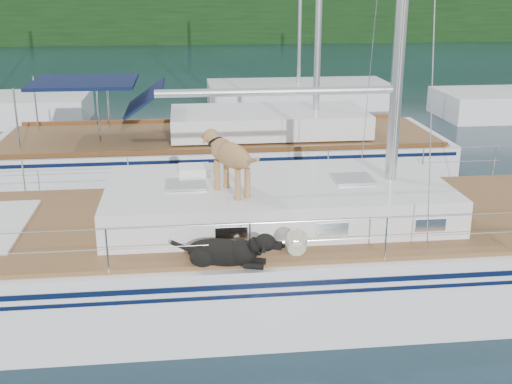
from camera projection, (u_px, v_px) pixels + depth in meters
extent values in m
plane|color=black|center=(227.00, 291.00, 10.34)|extent=(120.00, 120.00, 0.00)
cube|color=black|center=(188.00, 5.00, 51.91)|extent=(90.00, 3.00, 6.00)
cube|color=#595147|center=(189.00, 35.00, 53.79)|extent=(92.00, 1.00, 1.20)
cube|color=white|center=(226.00, 263.00, 10.18)|extent=(12.00, 3.80, 1.40)
cube|color=brown|center=(226.00, 220.00, 9.96)|extent=(11.52, 3.50, 0.06)
cube|color=white|center=(277.00, 199.00, 9.95)|extent=(5.20, 2.50, 0.55)
cylinder|color=silver|center=(278.00, 92.00, 9.43)|extent=(3.60, 0.12, 0.12)
cylinder|color=silver|center=(234.00, 224.00, 8.12)|extent=(10.56, 0.01, 0.01)
cylinder|color=silver|center=(218.00, 155.00, 11.43)|extent=(10.56, 0.01, 0.01)
cube|color=#1B38AD|center=(238.00, 193.00, 11.06)|extent=(0.70, 0.56, 0.05)
cube|color=white|center=(194.00, 170.00, 10.30)|extent=(0.49, 0.41, 0.12)
torus|color=beige|center=(297.00, 238.00, 8.20)|extent=(0.36, 0.13, 0.36)
cube|color=white|center=(221.00, 161.00, 16.16)|extent=(11.00, 3.50, 1.30)
cube|color=brown|center=(220.00, 136.00, 15.96)|extent=(10.56, 3.29, 0.06)
cube|color=white|center=(268.00, 121.00, 15.98)|extent=(4.80, 2.30, 0.55)
cube|color=#0D1939|center=(85.00, 82.00, 15.18)|extent=(2.40, 2.30, 0.08)
cube|color=white|center=(298.00, 96.00, 25.76)|extent=(7.20, 3.00, 1.10)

